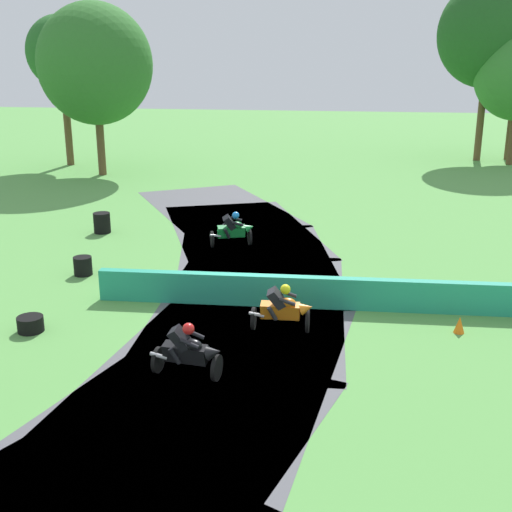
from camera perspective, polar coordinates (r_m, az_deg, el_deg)
The scene contains 13 objects.
ground_plane at distance 19.02m, azimuth -0.37°, elevation -4.19°, with size 120.00×120.00×0.00m, color #569947.
track_asphalt at distance 19.21m, azimuth -4.30°, elevation -4.00°, with size 10.85×33.96×0.01m.
safety_barrier at distance 19.13m, azimuth 17.36°, elevation -3.45°, with size 0.30×20.54×0.90m, color #239375.
motorcycle_lead_black at distance 14.82m, azimuth -5.81°, elevation -8.10°, with size 1.71×0.92×1.43m.
motorcycle_chase_orange at distance 17.04m, azimuth 2.34°, elevation -4.52°, with size 1.68×0.78×1.43m.
motorcycle_trailing_green at distance 24.33m, azimuth -1.96°, elevation 2.27°, with size 1.73×1.18×1.43m.
tire_stack_mid_a at distance 18.19m, azimuth -18.76°, elevation -5.54°, with size 0.68×0.68×0.40m.
tire_stack_mid_b at distance 22.08m, azimuth -14.61°, elevation -0.82°, with size 0.59×0.59×0.60m.
tire_stack_far at distance 26.90m, azimuth -13.06°, elevation 2.79°, with size 0.66×0.66×0.80m.
traffic_cone at distance 17.92m, azimuth 17.03°, elevation -5.66°, with size 0.28×0.28×0.44m, color orange.
tree_far_left at distance 42.73m, azimuth -16.33°, elevation 16.35°, with size 4.11×4.11×8.87m.
tree_mid_rise at distance 38.83m, azimuth -13.62°, elevation 15.69°, with size 6.26×6.26×9.40m.
tree_distant at distance 45.21m, azimuth 19.34°, elevation 17.52°, with size 6.22×6.22×11.05m.
Camera 1 is at (2.53, -17.49, 7.04)m, focal length 46.68 mm.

